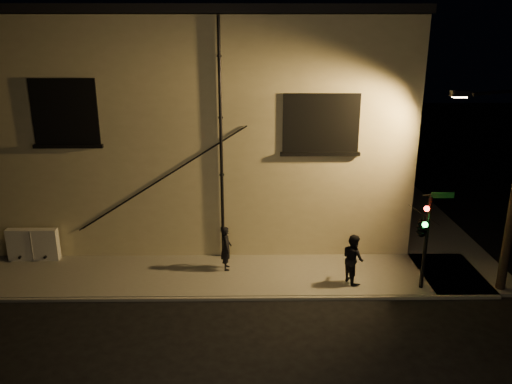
{
  "coord_description": "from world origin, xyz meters",
  "views": [
    {
      "loc": [
        -0.83,
        -13.78,
        7.93
      ],
      "look_at": [
        -0.62,
        1.8,
        2.93
      ],
      "focal_mm": 35.0,
      "sensor_mm": 36.0,
      "label": 1
    }
  ],
  "objects_px": {
    "pedestrian_a": "(226,248)",
    "pedestrian_b": "(353,259)",
    "streetlamp_pole": "(512,183)",
    "utility_cabinet": "(33,244)",
    "traffic_signal": "(423,226)"
  },
  "relations": [
    {
      "from": "pedestrian_a",
      "to": "pedestrian_b",
      "type": "distance_m",
      "value": 4.27
    },
    {
      "from": "pedestrian_a",
      "to": "utility_cabinet",
      "type": "bearing_deg",
      "value": 77.62
    },
    {
      "from": "pedestrian_a",
      "to": "streetlamp_pole",
      "type": "bearing_deg",
      "value": -104.75
    },
    {
      "from": "pedestrian_a",
      "to": "streetlamp_pole",
      "type": "distance_m",
      "value": 9.23
    },
    {
      "from": "pedestrian_b",
      "to": "streetlamp_pole",
      "type": "relative_size",
      "value": 0.25
    },
    {
      "from": "utility_cabinet",
      "to": "pedestrian_a",
      "type": "distance_m",
      "value": 6.99
    },
    {
      "from": "pedestrian_b",
      "to": "traffic_signal",
      "type": "relative_size",
      "value": 0.51
    },
    {
      "from": "pedestrian_a",
      "to": "pedestrian_b",
      "type": "height_order",
      "value": "pedestrian_b"
    },
    {
      "from": "streetlamp_pole",
      "to": "traffic_signal",
      "type": "bearing_deg",
      "value": -177.6
    },
    {
      "from": "pedestrian_b",
      "to": "traffic_signal",
      "type": "distance_m",
      "value": 2.42
    },
    {
      "from": "utility_cabinet",
      "to": "pedestrian_b",
      "type": "bearing_deg",
      "value": -9.25
    },
    {
      "from": "streetlamp_pole",
      "to": "utility_cabinet",
      "type": "bearing_deg",
      "value": 171.86
    },
    {
      "from": "pedestrian_a",
      "to": "traffic_signal",
      "type": "distance_m",
      "value": 6.44
    },
    {
      "from": "streetlamp_pole",
      "to": "pedestrian_b",
      "type": "bearing_deg",
      "value": 174.59
    },
    {
      "from": "pedestrian_a",
      "to": "pedestrian_b",
      "type": "relative_size",
      "value": 0.94
    }
  ]
}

